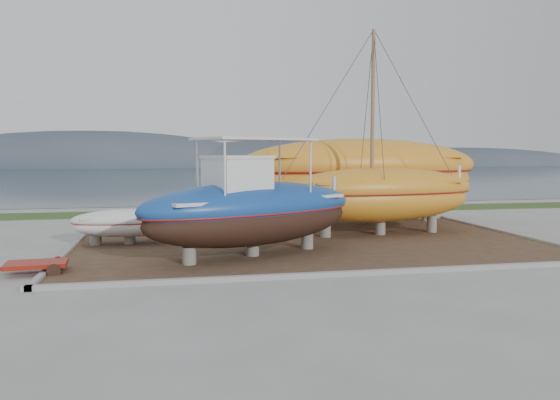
{
  "coord_description": "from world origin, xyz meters",
  "views": [
    {
      "loc": [
        -5.4,
        -17.14,
        3.62
      ],
      "look_at": [
        -1.16,
        4.0,
        1.74
      ],
      "focal_mm": 35.0,
      "sensor_mm": 36.0,
      "label": 1
    }
  ],
  "objects": [
    {
      "name": "ground",
      "position": [
        0.0,
        0.0,
        0.0
      ],
      "size": [
        140.0,
        140.0,
        0.0
      ],
      "primitive_type": "plane",
      "color": "gray",
      "rests_on": "ground"
    },
    {
      "name": "dirt_patch",
      "position": [
        0.0,
        4.0,
        0.03
      ],
      "size": [
        18.0,
        12.0,
        0.06
      ],
      "primitive_type": "cube",
      "color": "#422D1E",
      "rests_on": "ground"
    },
    {
      "name": "curb_frame",
      "position": [
        0.0,
        4.0,
        0.07
      ],
      "size": [
        18.6,
        12.6,
        0.15
      ],
      "primitive_type": null,
      "color": "gray",
      "rests_on": "ground"
    },
    {
      "name": "grass_strip",
      "position": [
        0.0,
        15.5,
        0.04
      ],
      "size": [
        44.0,
        3.0,
        0.08
      ],
      "primitive_type": "cube",
      "color": "#284219",
      "rests_on": "ground"
    },
    {
      "name": "sea",
      "position": [
        0.0,
        70.0,
        0.0
      ],
      "size": [
        260.0,
        100.0,
        0.04
      ],
      "primitive_type": null,
      "color": "#1D313A",
      "rests_on": "ground"
    },
    {
      "name": "mountain_ridge",
      "position": [
        0.0,
        125.0,
        0.0
      ],
      "size": [
        200.0,
        36.0,
        20.0
      ],
      "primitive_type": null,
      "color": "#333D49",
      "rests_on": "ground"
    },
    {
      "name": "blue_caique",
      "position": [
        -2.66,
        1.29,
        2.08
      ],
      "size": [
        8.74,
        5.93,
        4.05
      ],
      "primitive_type": null,
      "rotation": [
        0.0,
        0.0,
        0.43
      ],
      "color": "navy",
      "rests_on": "dirt_patch"
    },
    {
      "name": "white_dinghy",
      "position": [
        -7.02,
        4.7,
        0.72
      ],
      "size": [
        4.43,
        1.76,
        1.32
      ],
      "primitive_type": null,
      "rotation": [
        0.0,
        0.0,
        0.03
      ],
      "color": "silver",
      "rests_on": "dirt_patch"
    },
    {
      "name": "orange_sailboat",
      "position": [
        3.51,
        5.05,
        4.42
      ],
      "size": [
        9.07,
        3.45,
        8.71
      ],
      "primitive_type": null,
      "rotation": [
        0.0,
        0.0,
        0.1
      ],
      "color": "orange",
      "rests_on": "dirt_patch"
    },
    {
      "name": "orange_bare_hull",
      "position": [
        3.97,
        8.78,
        2.12
      ],
      "size": [
        12.8,
        4.56,
        4.13
      ],
      "primitive_type": null,
      "rotation": [
        0.0,
        0.0,
        0.06
      ],
      "color": "orange",
      "rests_on": "dirt_patch"
    },
    {
      "name": "red_trailer",
      "position": [
        -9.38,
        0.0,
        0.18
      ],
      "size": [
        2.69,
        1.52,
        0.37
      ],
      "primitive_type": null,
      "rotation": [
        0.0,
        0.0,
        0.09
      ],
      "color": "maroon",
      "rests_on": "ground"
    }
  ]
}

